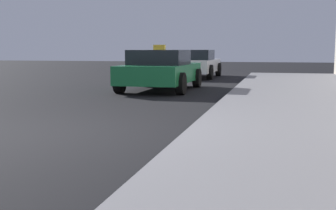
# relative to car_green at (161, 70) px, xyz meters

# --- Properties ---
(ground_plane) EXTENTS (80.00, 80.00, 0.00)m
(ground_plane) POSITION_rel_car_green_xyz_m (0.33, -7.37, -0.65)
(ground_plane) COLOR black
(sidewalk) EXTENTS (4.00, 32.00, 0.15)m
(sidewalk) POSITION_rel_car_green_xyz_m (4.33, -7.37, -0.57)
(sidewalk) COLOR slate
(sidewalk) RESTS_ON ground_plane
(car_green) EXTENTS (2.07, 4.02, 1.43)m
(car_green) POSITION_rel_car_green_xyz_m (0.00, 0.00, 0.00)
(car_green) COLOR #196638
(car_green) RESTS_ON ground_plane
(car_white) EXTENTS (2.02, 4.28, 1.27)m
(car_white) POSITION_rel_car_green_xyz_m (-0.11, 6.51, -0.00)
(car_white) COLOR white
(car_white) RESTS_ON ground_plane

